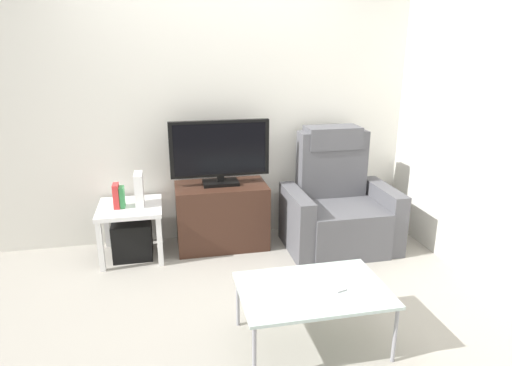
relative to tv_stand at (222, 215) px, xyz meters
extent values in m
plane|color=#9E998E|center=(0.00, -0.84, -0.30)|extent=(6.40, 6.40, 0.00)
cube|color=silver|center=(0.00, 0.29, 1.00)|extent=(6.40, 0.06, 2.60)
cube|color=silver|center=(1.88, -0.84, 1.00)|extent=(0.06, 4.48, 2.60)
cube|color=#3D2319|center=(0.00, 0.00, 0.00)|extent=(0.82, 0.45, 0.59)
cube|color=black|center=(0.00, -0.22, 0.12)|extent=(0.75, 0.02, 0.02)
cube|color=black|center=(0.00, -0.17, 0.15)|extent=(0.34, 0.11, 0.04)
cube|color=black|center=(0.00, 0.02, 0.31)|extent=(0.32, 0.20, 0.03)
cube|color=black|center=(0.00, 0.02, 0.35)|extent=(0.06, 0.04, 0.05)
cube|color=black|center=(0.00, 0.02, 0.63)|extent=(0.88, 0.05, 0.50)
cube|color=black|center=(0.00, 0.00, 0.63)|extent=(0.81, 0.01, 0.45)
cube|color=#515156|center=(1.05, -0.26, -0.09)|extent=(0.70, 0.72, 0.42)
cube|color=#515156|center=(1.05, 0.01, 0.43)|extent=(0.64, 0.20, 0.62)
cube|color=#515156|center=(1.05, 0.03, 0.68)|extent=(0.50, 0.26, 0.20)
cube|color=#515156|center=(0.63, -0.26, -0.02)|extent=(0.14, 0.68, 0.56)
cube|color=#515156|center=(1.47, -0.26, -0.02)|extent=(0.14, 0.68, 0.56)
cube|color=white|center=(-0.80, -0.05, 0.16)|extent=(0.54, 0.54, 0.04)
cube|color=white|center=(-1.04, -0.29, -0.08)|extent=(0.04, 0.04, 0.44)
cube|color=white|center=(-0.57, -0.29, -0.08)|extent=(0.04, 0.04, 0.44)
cube|color=white|center=(-1.04, 0.19, -0.08)|extent=(0.04, 0.04, 0.44)
cube|color=white|center=(-0.57, 0.19, -0.08)|extent=(0.04, 0.04, 0.44)
cube|color=black|center=(-0.80, -0.05, -0.13)|extent=(0.33, 0.33, 0.33)
cube|color=red|center=(-0.90, -0.07, 0.28)|extent=(0.05, 0.12, 0.21)
cube|color=#388C4C|center=(-0.86, -0.07, 0.27)|extent=(0.04, 0.10, 0.18)
cube|color=white|center=(-0.71, -0.04, 0.32)|extent=(0.07, 0.20, 0.28)
cube|color=#B2C6C1|center=(0.35, -1.53, 0.08)|extent=(0.90, 0.60, 0.02)
cylinder|color=gray|center=(-0.07, -1.80, -0.11)|extent=(0.02, 0.02, 0.37)
cylinder|color=gray|center=(0.77, -1.80, -0.11)|extent=(0.02, 0.02, 0.37)
cylinder|color=gray|center=(-0.07, -1.26, -0.11)|extent=(0.02, 0.02, 0.37)
cylinder|color=gray|center=(0.77, -1.26, -0.11)|extent=(0.02, 0.02, 0.37)
cube|color=#B7B7BC|center=(0.49, -1.53, 0.09)|extent=(0.11, 0.16, 0.01)
camera|label=1|loc=(-0.47, -3.77, 1.51)|focal=30.99mm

